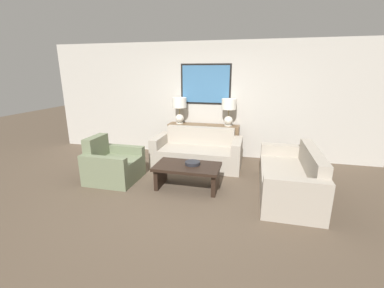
# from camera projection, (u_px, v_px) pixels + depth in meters

# --- Properties ---
(ground_plane) EXTENTS (20.00, 20.00, 0.00)m
(ground_plane) POSITION_uv_depth(u_px,v_px,m) (177.00, 197.00, 4.21)
(ground_plane) COLOR brown
(back_wall) EXTENTS (7.85, 0.12, 2.65)m
(back_wall) POSITION_uv_depth(u_px,v_px,m) (206.00, 100.00, 6.10)
(back_wall) COLOR beige
(back_wall) RESTS_ON ground_plane
(console_table) EXTENTS (1.66, 0.36, 0.79)m
(console_table) POSITION_uv_depth(u_px,v_px,m) (203.00, 141.00, 6.11)
(console_table) COLOR brown
(console_table) RESTS_ON ground_plane
(table_lamp_left) EXTENTS (0.33, 0.33, 0.61)m
(table_lamp_left) POSITION_uv_depth(u_px,v_px,m) (179.00, 107.00, 6.03)
(table_lamp_left) COLOR silver
(table_lamp_left) RESTS_ON console_table
(table_lamp_right) EXTENTS (0.33, 0.33, 0.61)m
(table_lamp_right) POSITION_uv_depth(u_px,v_px,m) (229.00, 108.00, 5.76)
(table_lamp_right) COLOR silver
(table_lamp_right) RESTS_ON console_table
(couch_by_back_wall) EXTENTS (1.87, 0.87, 0.79)m
(couch_by_back_wall) POSITION_uv_depth(u_px,v_px,m) (198.00, 153.00, 5.57)
(couch_by_back_wall) COLOR #ADA393
(couch_by_back_wall) RESTS_ON ground_plane
(couch_by_side) EXTENTS (0.87, 1.87, 0.79)m
(couch_by_side) POSITION_uv_depth(u_px,v_px,m) (291.00, 179.00, 4.24)
(couch_by_side) COLOR #ADA393
(couch_by_side) RESTS_ON ground_plane
(coffee_table) EXTENTS (1.12, 0.64, 0.43)m
(coffee_table) POSITION_uv_depth(u_px,v_px,m) (187.00, 172.00, 4.46)
(coffee_table) COLOR black
(coffee_table) RESTS_ON ground_plane
(decorative_bowl) EXTENTS (0.26, 0.26, 0.05)m
(decorative_bowl) POSITION_uv_depth(u_px,v_px,m) (193.00, 163.00, 4.45)
(decorative_bowl) COLOR #232328
(decorative_bowl) RESTS_ON coffee_table
(armchair_near_back_wall) EXTENTS (0.88, 0.86, 0.83)m
(armchair_near_back_wall) POSITION_uv_depth(u_px,v_px,m) (113.00, 166.00, 4.82)
(armchair_near_back_wall) COLOR #707A5B
(armchair_near_back_wall) RESTS_ON ground_plane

